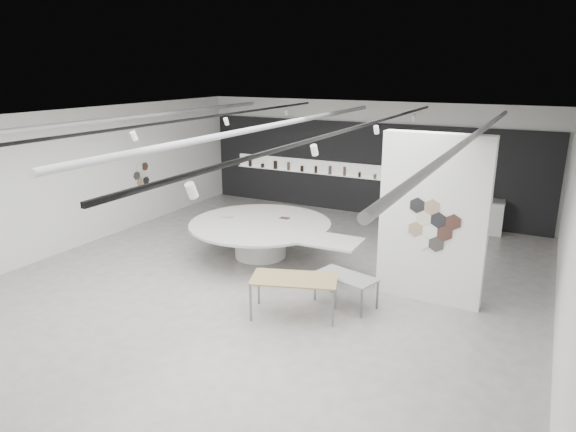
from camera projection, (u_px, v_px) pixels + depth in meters
The scene contains 7 objects.
room at pixel (259, 198), 11.34m from camera, with size 12.02×14.02×3.82m.
back_wall_display at pixel (364, 169), 17.39m from camera, with size 11.80×0.27×3.10m.
partition_column at pixel (433, 220), 10.67m from camera, with size 2.20×0.38×3.60m.
display_island at pixel (262, 235), 13.49m from camera, with size 4.82×3.80×0.95m.
sample_table_wood at pixel (294, 281), 10.25m from camera, with size 1.90×1.36×0.80m.
sample_table_stone at pixel (346, 278), 10.74m from camera, with size 1.41×0.96×0.66m.
kitchen_counter at pixel (472, 215), 15.70m from camera, with size 1.87×0.90×1.42m.
Camera 1 is at (5.54, -9.47, 4.84)m, focal length 32.00 mm.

